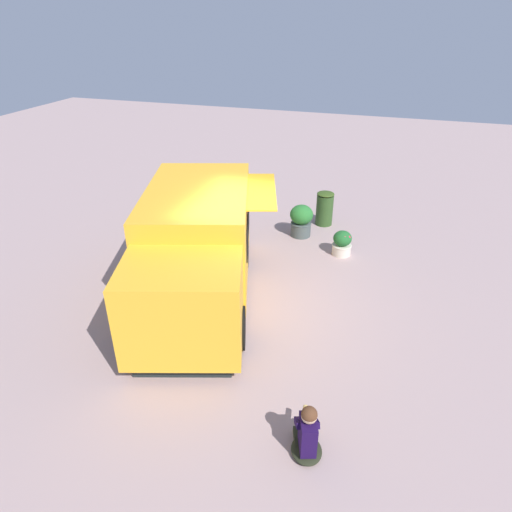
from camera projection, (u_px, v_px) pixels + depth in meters
name	position (u px, v px, depth m)	size (l,w,h in m)	color
ground_plane	(255.00, 296.00, 9.90)	(40.00, 40.00, 0.00)	#A88C8A
food_truck	(196.00, 252.00, 9.42)	(3.52, 5.51, 2.23)	yellow
person_customer	(307.00, 434.00, 6.26)	(0.59, 0.81, 0.89)	black
planter_flowering_near	(301.00, 220.00, 12.31)	(0.63, 0.63, 0.89)	#45504F
planter_flowering_far	(342.00, 243.00, 11.43)	(0.50, 0.50, 0.65)	beige
trash_bin	(325.00, 208.00, 12.96)	(0.49, 0.49, 0.98)	#2E4D21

